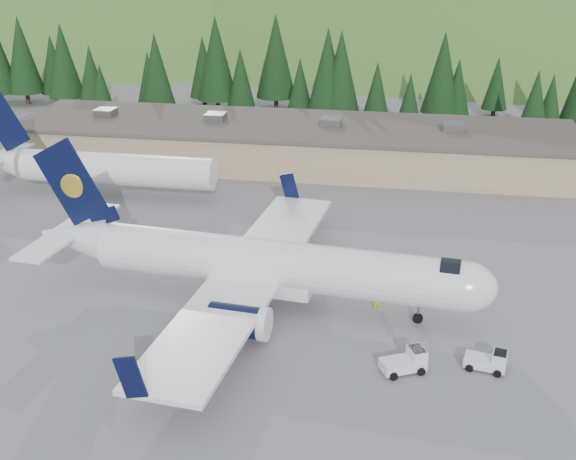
# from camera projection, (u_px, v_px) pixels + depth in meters

# --- Properties ---
(ground) EXTENTS (600.00, 600.00, 0.00)m
(ground) POSITION_uv_depth(u_px,v_px,m) (275.00, 304.00, 58.02)
(ground) COLOR slate
(airliner) EXTENTS (37.83, 35.55, 12.55)m
(airliner) POSITION_uv_depth(u_px,v_px,m) (262.00, 265.00, 57.01)
(airliner) COLOR white
(airliner) RESTS_ON ground
(second_airliner) EXTENTS (27.50, 11.00, 10.05)m
(second_airliner) POSITION_uv_depth(u_px,v_px,m) (93.00, 167.00, 80.68)
(second_airliner) COLOR white
(second_airliner) RESTS_ON ground
(baggage_tug_a) EXTENTS (3.38, 2.78, 1.61)m
(baggage_tug_a) POSITION_uv_depth(u_px,v_px,m) (407.00, 361.00, 48.98)
(baggage_tug_a) COLOR silver
(baggage_tug_a) RESTS_ON ground
(baggage_tug_b) EXTENTS (2.99, 2.11, 1.48)m
(baggage_tug_b) POSITION_uv_depth(u_px,v_px,m) (489.00, 361.00, 49.13)
(baggage_tug_b) COLOR silver
(baggage_tug_b) RESTS_ON ground
(terminal_building) EXTENTS (71.00, 17.00, 6.10)m
(terminal_building) POSITION_uv_depth(u_px,v_px,m) (292.00, 143.00, 92.38)
(terminal_building) COLOR gray
(terminal_building) RESTS_ON ground
(ramp_worker) EXTENTS (0.79, 0.66, 1.86)m
(ramp_worker) POSITION_uv_depth(u_px,v_px,m) (377.00, 299.00, 56.77)
(ramp_worker) COLOR #F0FF24
(ramp_worker) RESTS_ON ground
(tree_line) EXTENTS (112.59, 18.17, 14.42)m
(tree_line) POSITION_uv_depth(u_px,v_px,m) (270.00, 70.00, 113.16)
(tree_line) COLOR black
(tree_line) RESTS_ON ground
(hills) EXTENTS (614.00, 330.00, 300.00)m
(hills) POSITION_uv_depth(u_px,v_px,m) (519.00, 250.00, 270.13)
(hills) COLOR #33521C
(hills) RESTS_ON ground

